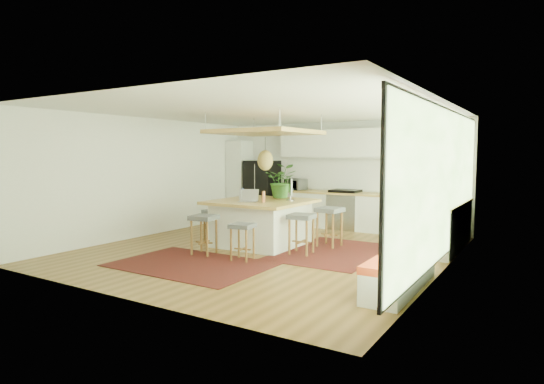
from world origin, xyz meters
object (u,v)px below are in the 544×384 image
Objects in this scene: stool_left_side at (214,224)px; monitor at (291,188)px; fridge at (262,188)px; stool_right_front at (301,235)px; stool_right_back at (329,229)px; laptop at (248,196)px; stool_near_right at (242,241)px; island at (261,223)px; microwave at (296,183)px; island_plant at (282,185)px; stool_near_left at (204,236)px.

stool_left_side is 1.34× the size of monitor.
stool_right_front is (2.90, -3.12, -0.57)m from fridge.
stool_right_front is at bearing -44.89° from fridge.
laptop reaches higher than stool_right_back.
stool_near_right is at bearing -59.09° from fridge.
monitor is at bearing 87.68° from stool_near_right.
fridge is at bearing -172.16° from monitor.
stool_right_front is at bearing 57.25° from stool_near_right.
island is at bearing 68.00° from laptop.
stool_right_back is at bearing -31.65° from microwave.
stool_near_right is at bearing -36.61° from stool_left_side.
island is 2.75× the size of stool_left_side.
fridge is 1.10m from microwave.
microwave is at bearing 104.33° from island.
laptop is (-1.15, -0.09, 0.70)m from stool_right_front.
microwave reaches higher than laptop.
monitor is at bearing 27.01° from island.
monitor reaches higher than stool_near_right.
laptop is at bearing -74.30° from monitor.
island reaches higher than stool_left_side.
stool_near_right is 1.19m from stool_right_front.
island_plant is at bearing 175.93° from stool_right_back.
island is 2.50× the size of island_plant.
stool_near_left is 1.00× the size of island_plant.
stool_near_left is at bearing -65.81° from monitor.
stool_near_right is 0.89× the size of island_plant.
fridge is 2.58× the size of stool_near_right.
island reaches higher than stool_right_back.
laptop is 0.51× the size of island_plant.
fridge reaches higher than monitor.
fridge is 4.46× the size of laptop.
stool_near_left is (-0.42, -1.32, -0.11)m from island.
stool_right_front is 1.13× the size of stool_left_side.
fridge is 2.29× the size of stool_near_left.
stool_left_side is (-2.40, -0.73, 0.00)m from stool_right_back.
stool_left_side is 1.70m from island_plant.
stool_near_left is 1.10× the size of stool_left_side.
stool_right_front is at bearing -44.44° from island_plant.
island is 2.81× the size of stool_near_right.
monitor reaches higher than stool_near_left.
island_plant is (1.22, 0.81, 0.86)m from stool_left_side.
stool_right_back is 1.19× the size of stool_left_side.
monitor is 0.93× the size of microwave.
stool_near_left is at bearing -104.47° from island_plant.
stool_left_side is 3.02m from microwave.
stool_near_right is (0.89, -0.01, 0.00)m from stool_near_left.
island_plant is at bearing 135.56° from stool_right_front.
laptop reaches higher than island.
stool_left_side is 0.91× the size of island_plant.
fridge reaches higher than stool_left_side.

